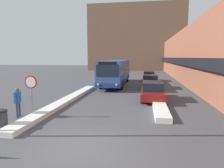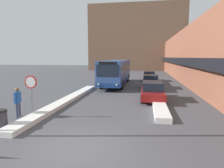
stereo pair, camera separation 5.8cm
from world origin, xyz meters
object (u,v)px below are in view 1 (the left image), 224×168
Objects in this scene: pedestrian at (18,100)px; trash_bin at (2,119)px; parked_car_front at (152,91)px; stop_sign at (31,87)px; city_bus at (116,72)px; parked_car_middle at (150,82)px; parked_car_back at (149,76)px.

trash_bin is at bearing 2.41° from pedestrian.
stop_sign reaches higher than parked_car_front.
city_bus reaches higher than parked_car_middle.
trash_bin is (-7.72, -21.90, -0.23)m from parked_car_back.
pedestrian reaches higher than parked_car_back.
parked_car_middle is at bearing 139.20° from pedestrian.
city_bus is 6.77m from parked_car_back.
pedestrian is at bearing -122.21° from parked_car_middle.
parked_car_front is 10.25m from pedestrian.
parked_car_front is at bearing 119.30° from pedestrian.
parked_car_front is 9.58m from stop_sign.
parked_car_front is at bearing -90.00° from parked_car_middle.
city_bus is 9.69m from parked_car_front.
parked_car_front is 2.61× the size of pedestrian.
stop_sign reaches higher than parked_car_back.
parked_car_front is at bearing 40.42° from stop_sign.
city_bus is 2.83× the size of parked_car_back.
city_bus is at bearing 116.75° from parked_car_front.
city_bus reaches higher than stop_sign.
pedestrian is (-8.09, -12.84, 0.29)m from parked_car_middle.
stop_sign is at bearing -110.04° from parked_car_back.
parked_car_middle is (-0.00, 6.54, 0.01)m from parked_car_front.
pedestrian is at bearing -112.02° from parked_car_back.
parked_car_middle is 1.80× the size of stop_sign.
stop_sign is at bearing -101.13° from city_bus.
city_bus is at bearing 78.64° from trash_bin.
parked_car_middle is 7.16m from parked_car_back.
stop_sign is (-7.25, -6.18, 1.06)m from parked_car_front.
pedestrian is (-3.75, -14.90, -0.67)m from city_bus.
stop_sign is at bearing -139.58° from parked_car_front.
pedestrian reaches higher than parked_car_middle.
parked_car_back is 23.22m from trash_bin.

